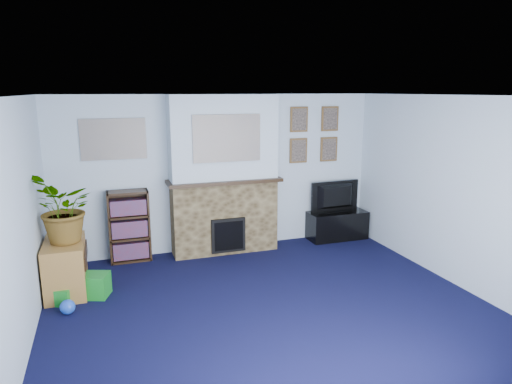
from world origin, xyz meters
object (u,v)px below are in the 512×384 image
object	(u,v)px
television	(338,197)
sideboard	(66,265)
tv_stand	(337,226)
bookshelf	(129,228)

from	to	relation	value
television	sideboard	xyz separation A→B (m)	(-4.19, -0.80, -0.37)
television	sideboard	size ratio (longest dim) A/B	1.05
tv_stand	sideboard	world-z (taller)	sideboard
bookshelf	sideboard	bearing A→B (deg)	-133.92
television	sideboard	world-z (taller)	television
television	bookshelf	world-z (taller)	bookshelf
tv_stand	sideboard	bearing A→B (deg)	-169.47
tv_stand	sideboard	distance (m)	4.26
tv_stand	television	distance (m)	0.50
sideboard	television	bearing A→B (deg)	10.80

